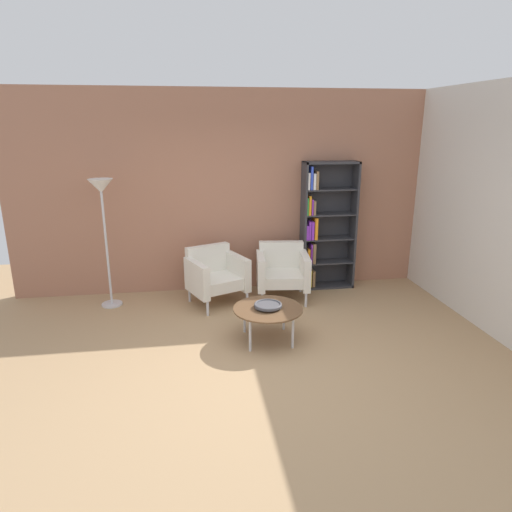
# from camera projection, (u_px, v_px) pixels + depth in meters

# --- Properties ---
(ground_plane) EXTENTS (8.32, 8.32, 0.00)m
(ground_plane) POSITION_uv_depth(u_px,v_px,m) (262.00, 367.00, 4.68)
(ground_plane) COLOR tan
(brick_back_panel) EXTENTS (6.40, 0.12, 2.90)m
(brick_back_panel) POSITION_uv_depth(u_px,v_px,m) (235.00, 193.00, 6.61)
(brick_back_panel) COLOR #A87056
(brick_back_panel) RESTS_ON ground_plane
(plaster_right_partition) EXTENTS (0.12, 5.20, 2.90)m
(plaster_right_partition) POSITION_uv_depth(u_px,v_px,m) (496.00, 210.00, 5.25)
(plaster_right_partition) COLOR silver
(plaster_right_partition) RESTS_ON ground_plane
(bookshelf_tall) EXTENTS (0.80, 0.30, 1.90)m
(bookshelf_tall) POSITION_uv_depth(u_px,v_px,m) (323.00, 227.00, 6.74)
(bookshelf_tall) COLOR #333338
(bookshelf_tall) RESTS_ON ground_plane
(coffee_table_low) EXTENTS (0.80, 0.80, 0.40)m
(coffee_table_low) POSITION_uv_depth(u_px,v_px,m) (268.00, 310.00, 5.17)
(coffee_table_low) COLOR brown
(coffee_table_low) RESTS_ON ground_plane
(decorative_bowl) EXTENTS (0.32, 0.32, 0.05)m
(decorative_bowl) POSITION_uv_depth(u_px,v_px,m) (268.00, 305.00, 5.15)
(decorative_bowl) COLOR #4C4C51
(decorative_bowl) RESTS_ON coffee_table_low
(armchair_by_bookshelf) EXTENTS (0.79, 0.73, 0.78)m
(armchair_by_bookshelf) POSITION_uv_depth(u_px,v_px,m) (282.00, 270.00, 6.42)
(armchair_by_bookshelf) COLOR white
(armchair_by_bookshelf) RESTS_ON ground_plane
(armchair_spare_guest) EXTENTS (0.91, 0.87, 0.78)m
(armchair_spare_guest) POSITION_uv_depth(u_px,v_px,m) (215.00, 274.00, 6.25)
(armchair_spare_guest) COLOR white
(armchair_spare_guest) RESTS_ON ground_plane
(floor_lamp_torchiere) EXTENTS (0.32, 0.32, 1.74)m
(floor_lamp_torchiere) POSITION_uv_depth(u_px,v_px,m) (102.00, 201.00, 5.87)
(floor_lamp_torchiere) COLOR silver
(floor_lamp_torchiere) RESTS_ON ground_plane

